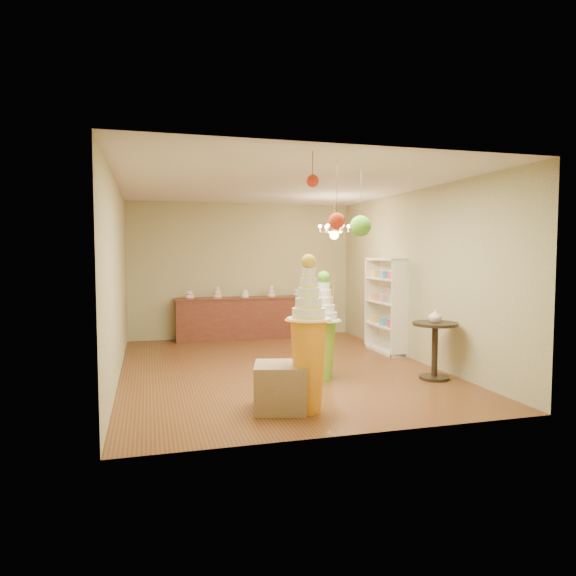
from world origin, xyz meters
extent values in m
plane|color=brown|center=(0.00, 0.00, 0.00)|extent=(6.50, 6.50, 0.00)
plane|color=silver|center=(0.00, 0.00, 3.00)|extent=(6.50, 6.50, 0.00)
cube|color=tan|center=(0.00, 3.25, 1.50)|extent=(5.00, 0.04, 3.00)
cube|color=tan|center=(0.00, -3.25, 1.50)|extent=(5.00, 0.04, 3.00)
cube|color=tan|center=(-2.50, 0.00, 1.50)|extent=(0.04, 6.50, 3.00)
cube|color=tan|center=(2.50, 0.00, 1.50)|extent=(0.04, 6.50, 3.00)
cone|color=#7DB729|center=(0.47, -0.96, 0.44)|extent=(0.48, 0.48, 0.88)
cylinder|color=white|center=(0.47, -0.96, 0.90)|extent=(0.65, 0.65, 0.03)
cylinder|color=white|center=(0.47, -0.96, 0.97)|extent=(0.53, 0.53, 0.11)
cylinder|color=white|center=(0.47, -0.96, 1.08)|extent=(0.43, 0.43, 0.11)
cylinder|color=white|center=(0.47, -0.96, 1.19)|extent=(0.36, 0.36, 0.11)
cylinder|color=white|center=(0.47, -0.96, 1.30)|extent=(0.29, 0.29, 0.11)
cylinder|color=white|center=(0.47, -0.96, 1.41)|extent=(0.24, 0.24, 0.11)
sphere|color=#50A222|center=(0.47, -0.96, 1.54)|extent=(0.18, 0.18, 0.18)
cone|color=orange|center=(-0.22, -2.38, 0.55)|extent=(0.47, 0.47, 1.10)
cylinder|color=white|center=(-0.22, -2.38, 1.12)|extent=(0.56, 0.56, 0.03)
cylinder|color=white|center=(-0.22, -2.38, 1.19)|extent=(0.42, 0.42, 0.12)
cylinder|color=white|center=(-0.22, -2.38, 1.31)|extent=(0.33, 0.33, 0.12)
cylinder|color=white|center=(-0.22, -2.38, 1.43)|extent=(0.27, 0.27, 0.12)
cylinder|color=white|center=(-0.22, -2.38, 1.55)|extent=(0.21, 0.21, 0.12)
cylinder|color=white|center=(-0.22, -2.38, 1.67)|extent=(0.17, 0.17, 0.12)
sphere|color=gold|center=(-0.22, -2.38, 1.80)|extent=(0.17, 0.17, 0.17)
cube|color=#8C6F4D|center=(-0.52, -2.22, 0.28)|extent=(0.76, 0.76, 0.56)
cube|color=#5B2A1C|center=(0.00, 2.97, 0.45)|extent=(3.00, 0.50, 0.90)
cube|color=#5B2A1C|center=(0.00, 2.97, 0.91)|extent=(3.04, 0.54, 0.03)
cylinder|color=white|center=(-1.20, 2.97, 1.00)|extent=(0.18, 0.18, 0.16)
cylinder|color=white|center=(-0.60, 2.97, 1.04)|extent=(0.18, 0.18, 0.24)
cylinder|color=white|center=(0.00, 2.97, 1.00)|extent=(0.18, 0.18, 0.16)
cylinder|color=white|center=(0.60, 2.97, 1.04)|extent=(0.18, 0.18, 0.24)
cylinder|color=white|center=(1.20, 2.97, 1.00)|extent=(0.18, 0.18, 0.16)
cube|color=silver|center=(2.48, 0.80, 0.90)|extent=(0.04, 1.20, 1.80)
cube|color=silver|center=(2.32, 0.80, 0.50)|extent=(0.30, 1.14, 0.03)
cube|color=silver|center=(2.32, 0.80, 0.95)|extent=(0.30, 1.14, 0.03)
cube|color=silver|center=(2.32, 0.80, 1.40)|extent=(0.30, 1.14, 0.03)
cylinder|color=black|center=(2.10, -1.36, 0.02)|extent=(0.59, 0.59, 0.04)
cylinder|color=black|center=(2.10, -1.36, 0.42)|extent=(0.12, 0.12, 0.84)
cylinder|color=black|center=(2.10, -1.36, 0.84)|extent=(0.88, 0.88, 0.04)
imported|color=silver|center=(2.10, -1.36, 0.96)|extent=(0.25, 0.25, 0.20)
cylinder|color=#393229|center=(0.14, -2.37, 2.64)|extent=(0.01, 0.01, 0.72)
sphere|color=#AD2912|center=(0.14, -2.37, 2.28)|extent=(0.20, 0.20, 0.20)
cylinder|color=#393229|center=(0.55, -2.11, 2.62)|extent=(0.01, 0.01, 0.76)
sphere|color=#50A222|center=(0.55, -2.11, 2.24)|extent=(0.27, 0.27, 0.27)
cylinder|color=#393229|center=(-0.31, -2.80, 2.84)|extent=(0.01, 0.01, 0.32)
sphere|color=#AD2912|center=(-0.31, -2.80, 2.68)|extent=(0.14, 0.14, 0.14)
cylinder|color=#E1A54F|center=(1.48, 1.32, 2.75)|extent=(0.02, 0.02, 0.50)
cylinder|color=#E1A54F|center=(1.48, 1.32, 2.45)|extent=(0.10, 0.10, 0.30)
sphere|color=#FAD989|center=(1.48, 1.32, 2.25)|extent=(0.18, 0.18, 0.18)
camera|label=1|loc=(-2.04, -8.14, 1.91)|focal=32.00mm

